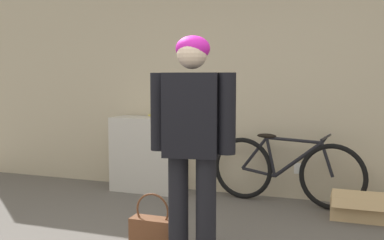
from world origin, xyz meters
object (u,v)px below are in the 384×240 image
object	(u,v)px
person	(192,130)
bicycle	(285,171)
banana	(160,116)
handbag	(153,232)
cardboard_box	(360,206)

from	to	relation	value
person	bicycle	size ratio (longest dim) A/B	0.99
banana	bicycle	bearing A→B (deg)	-3.65
bicycle	banana	world-z (taller)	banana
person	bicycle	xyz separation A→B (m)	(0.41, 1.81, -0.62)
banana	handbag	distance (m)	2.06
person	handbag	size ratio (longest dim) A/B	3.64
bicycle	cardboard_box	bearing A→B (deg)	-11.50
person	banana	bearing A→B (deg)	111.09
person	cardboard_box	xyz separation A→B (m)	(1.18, 1.55, -0.87)
bicycle	banana	size ratio (longest dim) A/B	5.09
person	cardboard_box	world-z (taller)	person
person	cardboard_box	distance (m)	2.13
bicycle	cardboard_box	size ratio (longest dim) A/B	3.08
person	banana	distance (m)	2.21
banana	handbag	world-z (taller)	banana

